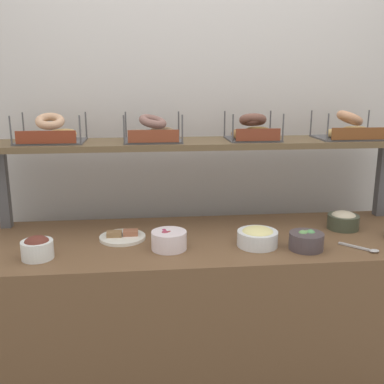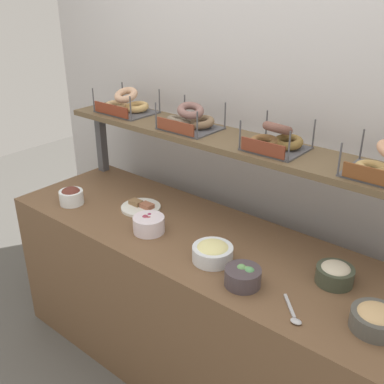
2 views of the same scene
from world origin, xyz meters
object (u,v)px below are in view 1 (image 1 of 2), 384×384
bowl_chocolate_spread (37,247)px  bowl_veggie_mix (306,240)px  serving_spoon_near_plate (365,249)px  bagel_basket_plain (50,133)px  bowl_tuna_salad (343,220)px  serving_plate_white (123,237)px  bowl_egg_salad (257,237)px  bagel_basket_cinnamon_raisin (252,131)px  bagel_basket_poppy (153,132)px  bowl_beet_salad (169,240)px  bagel_basket_sesame (349,130)px

bowl_chocolate_spread → bowl_veggie_mix: (1.16, -0.01, -0.01)m
serving_spoon_near_plate → bagel_basket_plain: size_ratio=0.42×
bowl_tuna_salad → bagel_basket_plain: 1.52m
serving_plate_white → bowl_egg_salad: bearing=-14.2°
bowl_chocolate_spread → serving_spoon_near_plate: bowl_chocolate_spread is taller
bowl_chocolate_spread → serving_spoon_near_plate: bearing=-2.3°
bowl_egg_salad → serving_plate_white: 0.63m
bowl_tuna_salad → bagel_basket_cinnamon_raisin: 0.64m
serving_plate_white → bagel_basket_poppy: size_ratio=0.76×
bowl_beet_salad → bagel_basket_sesame: size_ratio=0.47×
bagel_basket_poppy → bagel_basket_sesame: size_ratio=0.85×
bowl_veggie_mix → bagel_basket_plain: bearing=158.2°
bowl_chocolate_spread → bagel_basket_sesame: (1.52, 0.43, 0.43)m
bowl_egg_salad → bowl_chocolate_spread: 0.96m
serving_spoon_near_plate → bowl_egg_salad: bearing=167.0°
bowl_veggie_mix → bagel_basket_poppy: (-0.66, 0.45, 0.44)m
serving_plate_white → bowl_beet_salad: bearing=-35.7°
bowl_chocolate_spread → serving_spoon_near_plate: 1.42m
bagel_basket_plain → bagel_basket_poppy: 0.50m
bagel_basket_poppy → bowl_tuna_salad: bearing=-11.9°
bagel_basket_poppy → bagel_basket_cinnamon_raisin: (0.51, 0.00, -0.00)m
bagel_basket_plain → bagel_basket_cinnamon_raisin: (1.01, -0.01, 0.00)m
serving_plate_white → bagel_basket_cinnamon_raisin: 0.85m
bowl_veggie_mix → bagel_basket_poppy: 0.91m
bowl_egg_salad → bowl_veggie_mix: (0.21, -0.06, -0.00)m
bowl_beet_salad → bowl_chocolate_spread: bowl_chocolate_spread is taller
bowl_egg_salad → serving_spoon_near_plate: size_ratio=1.34×
serving_spoon_near_plate → bagel_basket_cinnamon_raisin: 0.79m
serving_plate_white → serving_spoon_near_plate: bearing=-13.7°
bowl_egg_salad → bagel_basket_sesame: (0.57, 0.38, 0.43)m
bagel_basket_poppy → serving_spoon_near_plate: bearing=-28.4°
bowl_egg_salad → bagel_basket_sesame: bagel_basket_sesame is taller
bowl_chocolate_spread → bowl_veggie_mix: bearing=-0.7°
bowl_beet_salad → serving_plate_white: bowl_beet_salad is taller
bowl_egg_salad → bowl_chocolate_spread: (-0.96, -0.05, 0.01)m
serving_plate_white → bagel_basket_sesame: size_ratio=0.65×
bowl_tuna_salad → serving_spoon_near_plate: size_ratio=1.14×
bowl_veggie_mix → serving_spoon_near_plate: bearing=-9.7°
bagel_basket_poppy → bagel_basket_cinnamon_raisin: bagel_basket_cinnamon_raisin is taller
bagel_basket_sesame → bowl_beet_salad: bearing=-158.5°
bagel_basket_sesame → bagel_basket_plain: bearing=179.3°
serving_plate_white → bagel_basket_sesame: bagel_basket_sesame is taller
bowl_beet_salad → bagel_basket_plain: bagel_basket_plain is taller
bowl_egg_salad → bowl_beet_salad: bearing=179.6°
bowl_beet_salad → bagel_basket_cinnamon_raisin: 0.74m
bowl_chocolate_spread → serving_plate_white: bearing=30.5°
bowl_beet_salad → bagel_basket_poppy: (-0.05, 0.38, 0.44)m
bowl_tuna_salad → bowl_beet_salad: bearing=-168.2°
bowl_veggie_mix → serving_spoon_near_plate: bowl_veggie_mix is taller
serving_plate_white → bagel_basket_poppy: 0.54m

